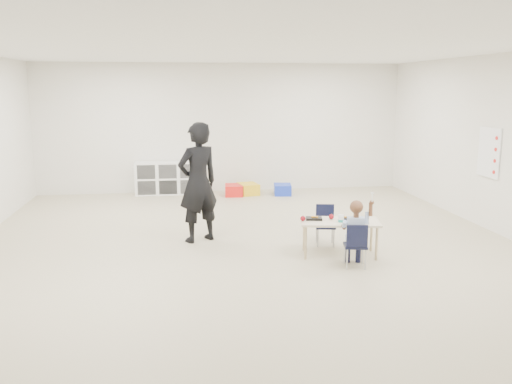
{
  "coord_description": "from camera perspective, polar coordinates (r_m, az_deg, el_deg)",
  "views": [
    {
      "loc": [
        -0.98,
        -7.43,
        2.28
      ],
      "look_at": [
        0.08,
        -0.13,
        0.85
      ],
      "focal_mm": 38.0,
      "sensor_mm": 36.0,
      "label": 1
    }
  ],
  "objects": [
    {
      "name": "cubby_shelf",
      "position": [
        11.87,
        -9.25,
        1.46
      ],
      "size": [
        1.4,
        0.4,
        0.7
      ],
      "primitive_type": "cube",
      "color": "white",
      "rests_on": "ground"
    },
    {
      "name": "bin_red",
      "position": [
        11.59,
        -2.35,
        0.2
      ],
      "size": [
        0.41,
        0.51,
        0.23
      ],
      "primitive_type": "cube",
      "rotation": [
        0.0,
        0.0,
        -0.09
      ],
      "color": "red",
      "rests_on": "ground"
    },
    {
      "name": "apple_far",
      "position": [
        7.4,
        4.96,
        -2.79
      ],
      "size": [
        0.07,
        0.07,
        0.07
      ],
      "primitive_type": "sphere",
      "color": "maroon",
      "rests_on": "table"
    },
    {
      "name": "milk_carton",
      "position": [
        7.39,
        8.94,
        -2.81
      ],
      "size": [
        0.08,
        0.08,
        0.1
      ],
      "primitive_type": "cube",
      "rotation": [
        0.0,
        0.0,
        -0.18
      ],
      "color": "white",
      "rests_on": "table"
    },
    {
      "name": "bin_yellow",
      "position": [
        11.71,
        -0.82,
        0.33
      ],
      "size": [
        0.47,
        0.55,
        0.24
      ],
      "primitive_type": "cube",
      "rotation": [
        0.0,
        0.0,
        0.2
      ],
      "color": "yellow",
      "rests_on": "ground"
    },
    {
      "name": "table",
      "position": [
        7.55,
        8.76,
        -4.77
      ],
      "size": [
        1.15,
        0.72,
        0.49
      ],
      "rotation": [
        0.0,
        0.0,
        -0.18
      ],
      "color": "beige",
      "rests_on": "ground"
    },
    {
      "name": "chair_near",
      "position": [
        7.09,
        10.41,
        -5.49
      ],
      "size": [
        0.33,
        0.31,
        0.59
      ],
      "primitive_type": null,
      "rotation": [
        0.0,
        0.0,
        -0.18
      ],
      "color": "black",
      "rests_on": "ground"
    },
    {
      "name": "rules_poster",
      "position": [
        9.5,
        23.32,
        3.84
      ],
      "size": [
        0.02,
        0.6,
        0.8
      ],
      "primitive_type": "cube",
      "color": "white",
      "rests_on": "room"
    },
    {
      "name": "adult",
      "position": [
        8.06,
        -6.13,
        0.99
      ],
      "size": [
        0.78,
        0.69,
        1.79
      ],
      "primitive_type": "imported",
      "rotation": [
        0.0,
        0.0,
        3.65
      ],
      "color": "black",
      "rests_on": "ground"
    },
    {
      "name": "room",
      "position": [
        7.55,
        -0.77,
        4.27
      ],
      "size": [
        9.0,
        9.02,
        2.8
      ],
      "color": "#BDB091",
      "rests_on": "ground"
    },
    {
      "name": "lunch_tray_far",
      "position": [
        7.5,
        6.11,
        -2.79
      ],
      "size": [
        0.25,
        0.2,
        0.03
      ],
      "primitive_type": "cube",
      "rotation": [
        0.0,
        0.0,
        -0.18
      ],
      "color": "black",
      "rests_on": "table"
    },
    {
      "name": "bread_roll",
      "position": [
        7.42,
        11.32,
        -2.96
      ],
      "size": [
        0.09,
        0.09,
        0.07
      ],
      "primitive_type": "ellipsoid",
      "color": "#B37D49",
      "rests_on": "table"
    },
    {
      "name": "bin_blue",
      "position": [
        11.7,
        2.81,
        0.27
      ],
      "size": [
        0.41,
        0.5,
        0.22
      ],
      "primitive_type": "cube",
      "rotation": [
        0.0,
        0.0,
        -0.14
      ],
      "color": "#1B37CA",
      "rests_on": "ground"
    },
    {
      "name": "lunch_tray_near",
      "position": [
        7.55,
        9.71,
        -2.81
      ],
      "size": [
        0.25,
        0.2,
        0.03
      ],
      "primitive_type": "cube",
      "rotation": [
        0.0,
        0.0,
        -0.18
      ],
      "color": "black",
      "rests_on": "table"
    },
    {
      "name": "apple_near",
      "position": [
        7.55,
        7.94,
        -2.59
      ],
      "size": [
        0.07,
        0.07,
        0.07
      ],
      "primitive_type": "sphere",
      "color": "maroon",
      "rests_on": "table"
    },
    {
      "name": "chair_far",
      "position": [
        7.99,
        7.31,
        -3.52
      ],
      "size": [
        0.33,
        0.31,
        0.59
      ],
      "primitive_type": null,
      "rotation": [
        0.0,
        0.0,
        -0.18
      ],
      "color": "black",
      "rests_on": "ground"
    },
    {
      "name": "child",
      "position": [
        7.05,
        10.46,
        -4.17
      ],
      "size": [
        0.46,
        0.46,
        0.92
      ],
      "primitive_type": null,
      "rotation": [
        0.0,
        0.0,
        -0.18
      ],
      "color": "#BCD2FF",
      "rests_on": "chair_near"
    }
  ]
}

